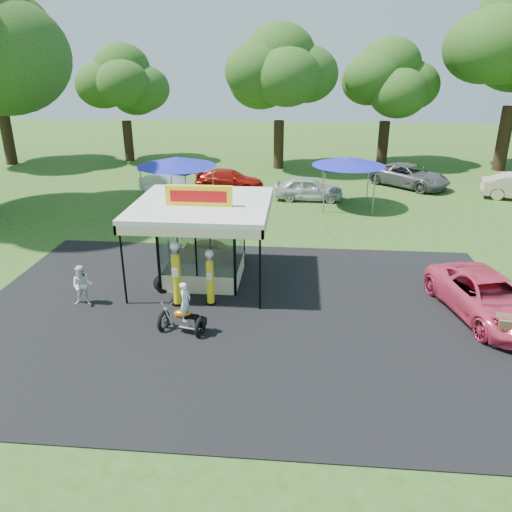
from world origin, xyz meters
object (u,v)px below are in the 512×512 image
(bg_car_b, at_px, (229,180))
(tent_east, at_px, (349,162))
(bg_car_a, at_px, (168,185))
(bg_car_c, at_px, (309,188))
(pink_sedan, at_px, (488,297))
(kiosk_car, at_px, (213,250))
(motorcycle, at_px, (184,313))
(spectator_west, at_px, (83,286))
(tent_west, at_px, (177,162))
(gas_pump_left, at_px, (176,275))
(gas_station_kiosk, at_px, (203,240))
(a_frame_sign, at_px, (506,333))
(gas_pump_right, at_px, (210,279))
(bg_car_d, at_px, (409,176))

(bg_car_b, relative_size, tent_east, 1.08)
(bg_car_a, bearing_deg, bg_car_c, -60.69)
(pink_sedan, bearing_deg, kiosk_car, 143.47)
(motorcycle, bearing_deg, kiosk_car, 103.36)
(spectator_west, distance_m, tent_west, 12.82)
(gas_pump_left, bearing_deg, gas_station_kiosk, 76.56)
(gas_pump_left, height_order, bg_car_b, gas_pump_left)
(motorcycle, bearing_deg, spectator_west, 170.60)
(motorcycle, bearing_deg, bg_car_b, 105.66)
(gas_station_kiosk, bearing_deg, spectator_west, -146.53)
(gas_pump_left, height_order, bg_car_a, gas_pump_left)
(kiosk_car, xyz_separation_m, tent_east, (6.81, 9.42, 2.35))
(a_frame_sign, relative_size, spectator_west, 0.71)
(gas_station_kiosk, distance_m, kiosk_car, 2.56)
(gas_pump_left, relative_size, a_frame_sign, 2.27)
(tent_west, bearing_deg, bg_car_a, 113.98)
(bg_car_c, bearing_deg, tent_west, 112.76)
(kiosk_car, relative_size, tent_east, 0.63)
(bg_car_a, bearing_deg, pink_sedan, -103.34)
(gas_station_kiosk, xyz_separation_m, bg_car_c, (4.46, 13.00, -1.02))
(bg_car_a, distance_m, bg_car_c, 9.44)
(bg_car_c, bearing_deg, pink_sedan, -156.44)
(gas_pump_left, bearing_deg, gas_pump_right, 6.87)
(gas_pump_left, height_order, a_frame_sign, gas_pump_left)
(bg_car_d, distance_m, tent_west, 16.95)
(bg_car_b, xyz_separation_m, tent_east, (7.87, -3.56, 2.13))
(gas_station_kiosk, xyz_separation_m, kiosk_car, (-0.00, 2.21, -1.30))
(kiosk_car, bearing_deg, a_frame_sign, -122.16)
(gas_pump_left, distance_m, tent_west, 12.75)
(a_frame_sign, bearing_deg, tent_east, 111.47)
(kiosk_car, height_order, bg_car_a, bg_car_a)
(bg_car_c, xyz_separation_m, tent_west, (-7.88, -3.12, 2.21))
(spectator_west, distance_m, bg_car_a, 16.12)
(motorcycle, height_order, bg_car_d, motorcycle)
(gas_pump_left, distance_m, spectator_west, 3.59)
(bg_car_b, distance_m, bg_car_d, 12.94)
(gas_pump_left, bearing_deg, bg_car_c, 71.90)
(a_frame_sign, xyz_separation_m, bg_car_a, (-15.59, 17.85, 0.15))
(pink_sedan, bearing_deg, tent_east, 92.09)
(bg_car_b, height_order, bg_car_c, bg_car_c)
(bg_car_a, relative_size, tent_west, 0.94)
(motorcycle, height_order, pink_sedan, motorcycle)
(pink_sedan, bearing_deg, bg_car_d, 73.44)
(spectator_west, bearing_deg, a_frame_sign, -16.07)
(spectator_west, xyz_separation_m, tent_west, (0.71, 12.61, 2.17))
(bg_car_b, bearing_deg, bg_car_d, -72.80)
(gas_pump_right, distance_m, bg_car_a, 16.64)
(a_frame_sign, height_order, tent_east, tent_east)
(spectator_west, bearing_deg, tent_west, 77.45)
(tent_west, bearing_deg, bg_car_b, 66.08)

